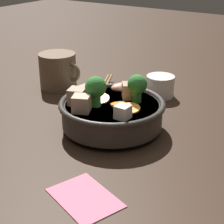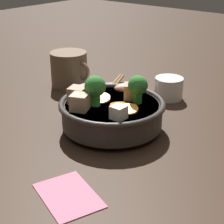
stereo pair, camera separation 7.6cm
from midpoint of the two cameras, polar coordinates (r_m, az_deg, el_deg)
ground_plane at (r=0.78m, az=-2.80°, el=-2.62°), size 3.00×3.00×0.00m
stirfry_bowl at (r=0.76m, az=-2.92°, el=0.25°), size 0.22×0.22×0.12m
side_saucer at (r=0.95m, az=-3.78°, el=2.86°), size 0.12×0.12×0.01m
tea_cup at (r=0.94m, az=5.07°, el=3.93°), size 0.07×0.07×0.05m
dark_mug at (r=1.01m, az=-10.37°, el=6.17°), size 0.12×0.10×0.09m
napkin at (r=0.58m, az=-8.02°, el=-12.89°), size 0.13×0.11×0.00m
chopsticks_pair at (r=0.95m, az=-3.79°, el=3.39°), size 0.11×0.22×0.01m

